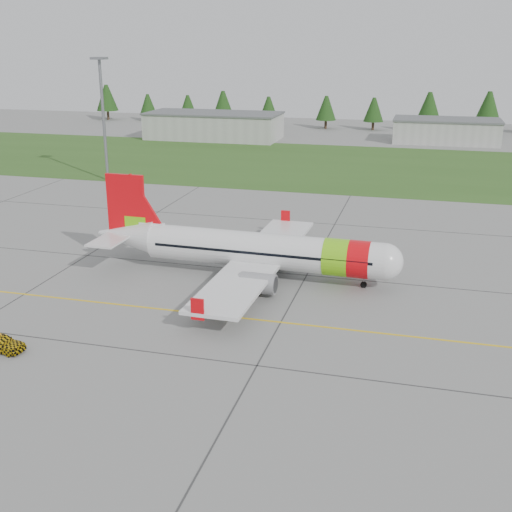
# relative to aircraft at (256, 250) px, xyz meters

# --- Properties ---
(ground) EXTENTS (320.00, 320.00, 0.00)m
(ground) POSITION_rel_aircraft_xyz_m (-5.07, -18.34, -2.82)
(ground) COLOR gray
(ground) RESTS_ON ground
(aircraft) EXTENTS (32.29, 29.66, 9.78)m
(aircraft) POSITION_rel_aircraft_xyz_m (0.00, 0.00, 0.00)
(aircraft) COLOR silver
(aircraft) RESTS_ON ground
(service_van) EXTENTS (1.60, 1.53, 4.28)m
(service_van) POSITION_rel_aircraft_xyz_m (-29.13, 31.00, -0.68)
(service_van) COLOR white
(service_van) RESTS_ON ground
(grass_strip) EXTENTS (320.00, 50.00, 0.03)m
(grass_strip) POSITION_rel_aircraft_xyz_m (-5.07, 63.66, -2.81)
(grass_strip) COLOR #30561E
(grass_strip) RESTS_ON ground
(taxi_guideline) EXTENTS (120.00, 0.25, 0.02)m
(taxi_guideline) POSITION_rel_aircraft_xyz_m (-5.07, -10.34, -2.81)
(taxi_guideline) COLOR gold
(taxi_guideline) RESTS_ON ground
(hangar_west) EXTENTS (32.00, 14.00, 6.00)m
(hangar_west) POSITION_rel_aircraft_xyz_m (-35.07, 91.66, 0.18)
(hangar_west) COLOR #A8A8A3
(hangar_west) RESTS_ON ground
(hangar_east) EXTENTS (24.00, 12.00, 5.20)m
(hangar_east) POSITION_rel_aircraft_xyz_m (19.93, 99.66, -0.22)
(hangar_east) COLOR #A8A8A3
(hangar_east) RESTS_ON ground
(floodlight_mast) EXTENTS (0.50, 0.50, 20.00)m
(floodlight_mast) POSITION_rel_aircraft_xyz_m (-37.07, 39.66, 7.18)
(floodlight_mast) COLOR slate
(floodlight_mast) RESTS_ON ground
(treeline) EXTENTS (160.00, 8.00, 10.00)m
(treeline) POSITION_rel_aircraft_xyz_m (-5.07, 119.66, 2.18)
(treeline) COLOR #1C3F14
(treeline) RESTS_ON ground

